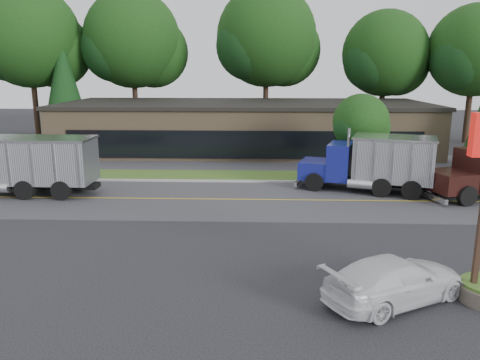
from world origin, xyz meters
name	(u,v)px	position (x,y,z in m)	size (l,w,h in m)	color
ground	(174,263)	(0.00, 0.00, 0.00)	(140.00, 140.00, 0.00)	#37373D
road	(202,199)	(0.00, 9.00, 0.00)	(60.00, 8.00, 0.02)	#525257
center_line	(202,199)	(0.00, 9.00, 0.00)	(60.00, 0.12, 0.01)	gold
curb	(209,182)	(0.00, 13.20, 0.00)	(60.00, 0.30, 0.12)	#9E9E99
grass_verge	(212,176)	(0.00, 15.00, 0.00)	(60.00, 3.40, 0.03)	#3B5E20
far_parking	(218,162)	(0.00, 20.00, 0.00)	(60.00, 7.00, 0.02)	#525257
strip_mall	(245,128)	(2.00, 26.00, 2.00)	(32.00, 12.00, 4.00)	#8C7355
tree_far_a	(32,42)	(-19.83, 32.13, 9.87)	(10.85, 10.21, 15.47)	#382619
tree_far_b	(134,44)	(-9.84, 34.13, 9.71)	(10.67, 10.04, 15.22)	#382619
tree_far_c	(268,42)	(4.17, 34.13, 9.97)	(10.95, 10.30, 15.61)	#382619
tree_far_d	(386,58)	(16.14, 33.11, 8.31)	(9.13, 8.59, 13.03)	#382619
tree_far_e	(475,55)	(24.14, 31.11, 8.51)	(9.35, 8.80, 13.33)	#382619
evergreen_left	(64,84)	(-16.00, 30.00, 5.75)	(4.60, 4.60, 10.46)	#382619
tree_verge	(361,125)	(10.06, 15.05, 3.58)	(3.95, 3.71, 5.63)	#382619
dump_truck_red	(19,164)	(-10.68, 9.71, 1.81)	(10.23, 2.79, 3.36)	black
dump_truck_blue	(374,162)	(10.06, 11.12, 1.80)	(8.13, 4.75, 3.36)	black
rally_car	(396,280)	(7.50, -2.64, 0.72)	(2.01, 4.94, 1.43)	silver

